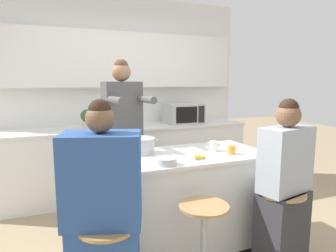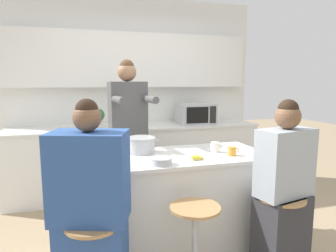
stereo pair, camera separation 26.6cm
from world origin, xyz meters
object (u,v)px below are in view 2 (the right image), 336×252
object	(u,v)px
bar_stool_center	(195,248)
cooking_pot	(141,145)
person_seated_near	(283,199)
microwave	(195,114)
kitchen_island	(170,203)
juice_carton	(99,157)
person_cooking	(128,142)
potted_plant	(98,117)
person_wrapped_blanket	(91,218)
coffee_cup_near	(232,151)
coffee_cup_far	(215,147)
banana_bunch	(196,157)
bar_stool_rightmost	(279,235)
fruit_bowl	(161,161)

from	to	relation	value
bar_stool_center	cooking_pot	size ratio (longest dim) A/B	1.91
person_seated_near	cooking_pot	distance (m)	1.26
bar_stool_center	microwave	xyz separation A→B (m)	(0.84, 2.11, 0.72)
kitchen_island	juice_carton	world-z (taller)	juice_carton
microwave	person_seated_near	bearing A→B (deg)	-93.11
kitchen_island	juice_carton	bearing A→B (deg)	-162.09
person_cooking	potted_plant	bearing A→B (deg)	101.00
bar_stool_center	person_wrapped_blanket	size ratio (longest dim) A/B	0.46
cooking_pot	coffee_cup_near	xyz separation A→B (m)	(0.74, -0.33, -0.03)
cooking_pot	microwave	distance (m)	1.72
cooking_pot	coffee_cup_near	size ratio (longest dim) A/B	3.32
cooking_pot	coffee_cup_far	distance (m)	0.68
coffee_cup_far	potted_plant	bearing A→B (deg)	121.36
microwave	person_wrapped_blanket	bearing A→B (deg)	-126.11
kitchen_island	banana_bunch	size ratio (longest dim) A/B	12.72
juice_carton	cooking_pot	bearing A→B (deg)	43.05
bar_stool_rightmost	banana_bunch	world-z (taller)	banana_bunch
person_cooking	cooking_pot	bearing A→B (deg)	-92.25
coffee_cup_near	banana_bunch	world-z (taller)	coffee_cup_near
bar_stool_center	coffee_cup_far	bearing A→B (deg)	54.40
microwave	potted_plant	distance (m)	1.35
person_cooking	coffee_cup_near	xyz separation A→B (m)	(0.78, -0.86, 0.05)
banana_bunch	potted_plant	xyz separation A→B (m)	(-0.68, 1.76, 0.16)
kitchen_island	person_wrapped_blanket	xyz separation A→B (m)	(-0.71, -0.60, 0.22)
person_seated_near	coffee_cup_far	xyz separation A→B (m)	(-0.29, 0.60, 0.30)
bar_stool_center	person_cooking	size ratio (longest dim) A/B	0.38
bar_stool_rightmost	juice_carton	xyz separation A→B (m)	(-1.32, 0.41, 0.62)
bar_stool_rightmost	person_seated_near	size ratio (longest dim) A/B	0.47
fruit_bowl	coffee_cup_far	distance (m)	0.64
kitchen_island	coffee_cup_near	bearing A→B (deg)	-16.93
kitchen_island	potted_plant	size ratio (longest dim) A/B	7.00
bar_stool_center	banana_bunch	distance (m)	0.70
bar_stool_rightmost	juice_carton	size ratio (longest dim) A/B	3.70
coffee_cup_near	fruit_bowl	bearing A→B (deg)	-171.23
fruit_bowl	potted_plant	xyz separation A→B (m)	(-0.36, 1.82, 0.15)
person_wrapped_blanket	kitchen_island	bearing A→B (deg)	59.10
bar_stool_rightmost	fruit_bowl	world-z (taller)	fruit_bowl
person_wrapped_blanket	banana_bunch	size ratio (longest dim) A/B	10.46
person_seated_near	banana_bunch	size ratio (longest dim) A/B	10.25
banana_bunch	fruit_bowl	bearing A→B (deg)	-170.16
person_wrapped_blanket	bar_stool_center	bearing A→B (deg)	19.05
bar_stool_rightmost	person_seated_near	distance (m)	0.28
fruit_bowl	juice_carton	distance (m)	0.47
person_cooking	banana_bunch	size ratio (longest dim) A/B	12.85
coffee_cup_near	juice_carton	xyz separation A→B (m)	(-1.14, -0.04, 0.04)
bar_stool_center	person_wrapped_blanket	world-z (taller)	person_wrapped_blanket
kitchen_island	bar_stool_rightmost	size ratio (longest dim) A/B	2.62
banana_bunch	juice_carton	distance (m)	0.78
cooking_pot	coffee_cup_far	bearing A→B (deg)	-14.14
potted_plant	coffee_cup_far	bearing A→B (deg)	-58.64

